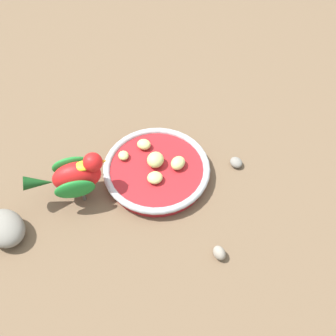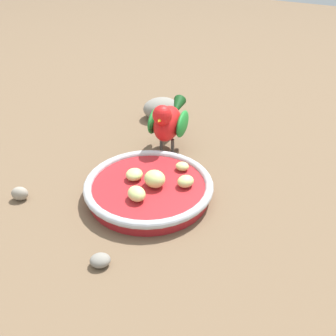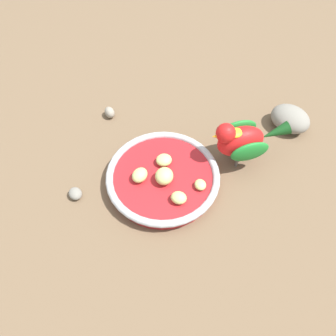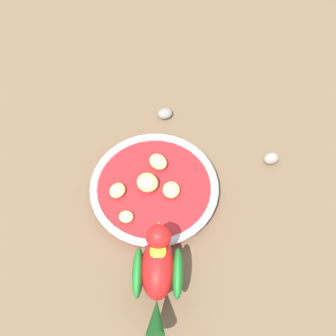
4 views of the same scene
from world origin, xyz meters
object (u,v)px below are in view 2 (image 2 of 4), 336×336
Objects in this scene: feeding_bowl at (149,188)px; apple_piece_1 at (137,194)px; apple_piece_2 at (134,174)px; apple_piece_4 at (181,166)px; apple_piece_0 at (155,179)px; pebble_1 at (20,194)px; apple_piece_3 at (186,181)px; pebble_0 at (100,260)px; rock_large at (161,108)px; parrot at (168,121)px.

apple_piece_1 reaches higher than feeding_bowl.
apple_piece_4 is (-0.07, 0.05, -0.00)m from apple_piece_2.
apple_piece_0 is 1.31× the size of pebble_1.
pebble_0 is at bearing -5.64° from apple_piece_3.
apple_piece_1 is 0.06m from apple_piece_2.
pebble_0 is (0.17, 0.04, -0.01)m from feeding_bowl.
pebble_0 is (0.17, 0.02, -0.03)m from apple_piece_0.
apple_piece_2 reaches higher than apple_piece_4.
feeding_bowl is at bearing -168.05° from pebble_0.
apple_piece_1 is at bearing 40.52° from apple_piece_2.
rock_large reaches higher than apple_piece_4.
apple_piece_2 is 0.16m from parrot.
rock_large reaches higher than pebble_1.
pebble_1 is (-0.04, -0.21, 0.00)m from pebble_0.
pebble_0 is at bearing 8.19° from apple_piece_0.
apple_piece_1 is at bearing 9.72° from feeding_bowl.
apple_piece_3 is (-0.03, 0.06, 0.02)m from feeding_bowl.
apple_piece_0 is 1.19× the size of apple_piece_2.
rock_large is 0.40m from pebble_1.
rock_large is at bearing -152.85° from apple_piece_1.
parrot reaches higher than pebble_0.
pebble_1 is at bearing -66.03° from apple_piece_1.
apple_piece_0 reaches higher than pebble_0.
apple_piece_0 is 0.23m from pebble_1.
feeding_bowl reaches higher than pebble_0.
apple_piece_3 is at bearing 122.11° from apple_piece_0.
pebble_0 is at bearing 11.95° from feeding_bowl.
feeding_bowl is 0.02m from apple_piece_0.
apple_piece_3 is 0.34× the size of rock_large.
pebble_1 is at bearing -49.26° from apple_piece_2.
apple_piece_3 is at bearing 123.90° from pebble_1.
rock_large is (-0.24, -0.21, -0.01)m from apple_piece_3.
pebble_1 is at bearing -56.10° from apple_piece_3.
parrot is at bearing -169.72° from apple_piece_2.
apple_piece_1 is 1.18× the size of pebble_0.
apple_piece_1 is at bearing 27.15° from rock_large.
apple_piece_4 is at bearing 172.90° from apple_piece_1.
rock_large reaches higher than feeding_bowl.
apple_piece_4 is at bearing 134.53° from pebble_1.
pebble_0 is 0.22m from pebble_1.
apple_piece_2 is at bearing 130.74° from pebble_1.
apple_piece_3 reaches higher than feeding_bowl.
apple_piece_3 reaches higher than pebble_0.
parrot reaches higher than apple_piece_1.
apple_piece_0 is 0.04m from apple_piece_2.
apple_piece_2 is 0.36× the size of rock_large.
rock_large is at bearing -156.61° from pebble_0.
apple_piece_1 is at bearing -4.21° from apple_piece_0.
apple_piece_2 is at bearing -71.01° from apple_piece_3.
apple_piece_2 is 0.09m from apple_piece_4.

